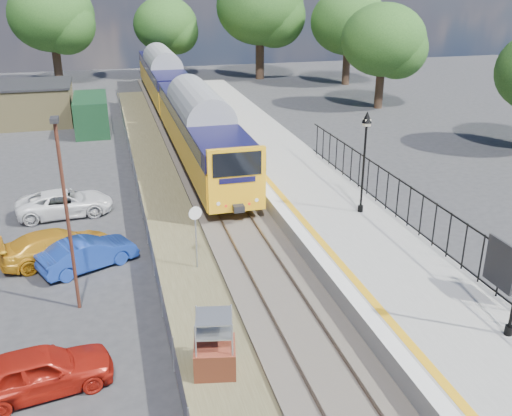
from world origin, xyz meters
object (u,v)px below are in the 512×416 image
object	(u,v)px
train	(177,95)
car_blue	(88,253)
car_yellow	(57,246)
brick_plinth	(214,345)
speed_sign	(196,227)
car_red	(39,371)
carpark_lamp	(66,205)
car_white	(65,203)
victorian_lamp_north	(366,139)

from	to	relation	value
train	car_blue	xyz separation A→B (m)	(-6.66, -22.91, -1.71)
car_yellow	brick_plinth	bearing A→B (deg)	-165.26
speed_sign	car_red	bearing A→B (deg)	-145.74
carpark_lamp	car_yellow	size ratio (longest dim) A/B	1.51
car_white	car_red	bearing A→B (deg)	175.04
victorian_lamp_north	car_white	size ratio (longest dim) A/B	1.03
train	car_blue	size ratio (longest dim) A/B	10.67
carpark_lamp	train	bearing A→B (deg)	74.92
car_red	car_white	world-z (taller)	car_red
train	car_red	bearing A→B (deg)	-104.65
carpark_lamp	car_blue	bearing A→B (deg)	83.88
victorian_lamp_north	car_yellow	world-z (taller)	victorian_lamp_north
train	speed_sign	xyz separation A→B (m)	(-2.50, -24.10, -0.54)
victorian_lamp_north	car_blue	distance (m)	12.52
car_white	speed_sign	bearing A→B (deg)	-148.03
train	car_blue	distance (m)	23.91
brick_plinth	car_yellow	world-z (taller)	brick_plinth
brick_plinth	speed_sign	xyz separation A→B (m)	(0.54, 6.47, 0.87)
carpark_lamp	car_red	xyz separation A→B (m)	(-0.91, -4.27, -3.20)
brick_plinth	train	bearing A→B (deg)	84.32
train	brick_plinth	bearing A→B (deg)	-95.68
speed_sign	car_yellow	size ratio (longest dim) A/B	0.59
victorian_lamp_north	brick_plinth	bearing A→B (deg)	-135.10
victorian_lamp_north	car_red	xyz separation A→B (m)	(-13.18, -7.91, -3.62)
speed_sign	car_yellow	distance (m)	5.88
speed_sign	car_yellow	xyz separation A→B (m)	(-5.35, 2.16, -1.15)
car_blue	carpark_lamp	bearing A→B (deg)	149.12
brick_plinth	car_blue	world-z (taller)	brick_plinth
car_yellow	car_blue	bearing A→B (deg)	-143.36
car_white	car_blue	bearing A→B (deg)	-173.81
brick_plinth	car_blue	size ratio (longest dim) A/B	0.51
car_yellow	car_white	xyz separation A→B (m)	(0.07, 4.98, -0.03)
victorian_lamp_north	carpark_lamp	bearing A→B (deg)	-163.48
brick_plinth	speed_sign	distance (m)	6.55
car_blue	car_yellow	xyz separation A→B (m)	(-1.19, 0.97, 0.02)
brick_plinth	car_red	size ratio (longest dim) A/B	0.49
speed_sign	carpark_lamp	xyz separation A→B (m)	(-4.48, -1.80, 2.08)
train	car_white	xyz separation A→B (m)	(-7.78, -16.96, -1.72)
car_red	car_yellow	distance (m)	8.23
train	speed_sign	world-z (taller)	train
victorian_lamp_north	car_yellow	size ratio (longest dim) A/B	1.03
train	car_white	bearing A→B (deg)	-114.64
car_blue	car_yellow	bearing A→B (deg)	26.27
speed_sign	car_white	xyz separation A→B (m)	(-5.28, 7.14, -1.18)
train	car_red	distance (m)	31.22
carpark_lamp	car_yellow	bearing A→B (deg)	102.43
brick_plinth	carpark_lamp	xyz separation A→B (m)	(-3.94, 4.67, 2.95)
victorian_lamp_north	car_red	world-z (taller)	victorian_lamp_north
victorian_lamp_north	carpark_lamp	world-z (taller)	carpark_lamp
victorian_lamp_north	train	world-z (taller)	victorian_lamp_north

